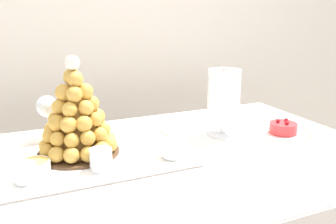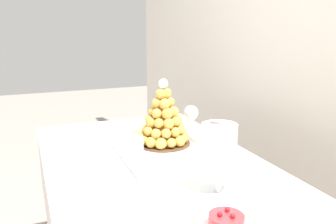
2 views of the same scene
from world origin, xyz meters
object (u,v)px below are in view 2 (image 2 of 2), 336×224
dessert_cup_left (125,133)px  wine_glass (191,114)px  croquembouche (164,120)px  macaron_goblet (219,148)px  creme_brulee_ramekin (139,134)px  serving_tray (159,148)px  dessert_cup_centre (154,163)px  dessert_cup_mid_left (137,144)px

dessert_cup_left → wine_glass: bearing=73.7°
croquembouche → macaron_goblet: croquembouche is taller
dessert_cup_left → creme_brulee_ramekin: bearing=66.7°
serving_tray → dessert_cup_centre: (0.20, -0.10, 0.02)m
creme_brulee_ramekin → dessert_cup_left: bearing=-113.3°
croquembouche → macaron_goblet: bearing=-1.0°
dessert_cup_centre → macaron_goblet: size_ratio=0.26×
dessert_cup_left → wine_glass: (0.09, 0.30, 0.08)m
croquembouche → wine_glass: size_ratio=1.88×
dessert_cup_mid_left → creme_brulee_ramekin: size_ratio=0.74×
croquembouche → wine_glass: croquembouche is taller
serving_tray → creme_brulee_ramekin: 0.17m
dessert_cup_left → dessert_cup_centre: 0.40m
serving_tray → wine_glass: size_ratio=3.49×
dessert_cup_mid_left → creme_brulee_ramekin: (-0.16, 0.06, -0.01)m
croquembouche → wine_glass: 0.18m
croquembouche → dessert_cup_mid_left: croquembouche is taller
dessert_cup_centre → creme_brulee_ramekin: size_ratio=0.78×
creme_brulee_ramekin → macaron_goblet: macaron_goblet is taller
croquembouche → creme_brulee_ramekin: size_ratio=3.60×
dessert_cup_centre → creme_brulee_ramekin: 0.38m
wine_glass → croquembouche: bearing=-68.4°
dessert_cup_centre → wine_glass: size_ratio=0.41×
wine_glass → creme_brulee_ramekin: bearing=-104.5°
creme_brulee_ramekin → macaron_goblet: 0.63m
dessert_cup_left → dessert_cup_mid_left: dessert_cup_mid_left is taller
dessert_cup_left → croquembouche: bearing=41.2°
dessert_cup_centre → wine_glass: bearing=136.1°
serving_tray → croquembouche: croquembouche is taller
dessert_cup_centre → creme_brulee_ramekin: (-0.37, 0.06, -0.01)m
dessert_cup_mid_left → macaron_goblet: bearing=15.6°
dessert_cup_left → wine_glass: wine_glass is taller
dessert_cup_mid_left → creme_brulee_ramekin: dessert_cup_mid_left is taller
serving_tray → dessert_cup_left: 0.22m
croquembouche → wine_glass: (-0.06, 0.16, -0.00)m
serving_tray → dessert_cup_centre: 0.23m
creme_brulee_ramekin → croquembouche: bearing=30.5°
serving_tray → macaron_goblet: size_ratio=2.23×
serving_tray → macaron_goblet: bearing=3.8°
serving_tray → dessert_cup_mid_left: dessert_cup_mid_left is taller
macaron_goblet → serving_tray: bearing=-176.2°
serving_tray → croquembouche: bearing=136.7°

